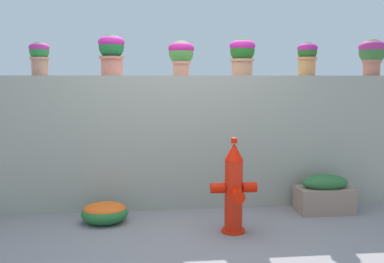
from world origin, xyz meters
name	(u,v)px	position (x,y,z in m)	size (l,w,h in m)	color
ground_plane	(190,242)	(0.00, 0.00, 0.00)	(24.00, 24.00, 0.00)	gray
stone_wall	(179,141)	(0.00, 1.26, 0.78)	(5.40, 0.41, 1.57)	gray
potted_plant_1	(39,55)	(-1.58, 1.27, 1.80)	(0.23, 0.23, 0.39)	#AC7760
potted_plant_2	(111,51)	(-0.77, 1.25, 1.85)	(0.30, 0.30, 0.47)	#C36D59
potted_plant_3	(181,54)	(0.04, 1.28, 1.82)	(0.31, 0.31, 0.41)	tan
potted_plant_4	(242,54)	(0.77, 1.28, 1.83)	(0.31, 0.31, 0.44)	tan
potted_plant_5	(307,56)	(1.58, 1.29, 1.81)	(0.24, 0.24, 0.41)	#C0804B
potted_plant_6	(372,53)	(2.39, 1.26, 1.85)	(0.33, 0.33, 0.45)	#B56954
fire_hydrant	(234,190)	(0.46, 0.22, 0.44)	(0.46, 0.37, 0.95)	red
flower_bush_left	(105,212)	(-0.84, 0.67, 0.12)	(0.50, 0.45, 0.23)	#266830
planter_box	(325,194)	(1.64, 0.78, 0.21)	(0.63, 0.35, 0.44)	gray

